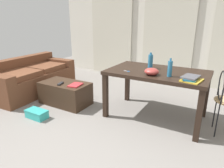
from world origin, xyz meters
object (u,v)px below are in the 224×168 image
(bowl, at_px, (152,72))
(tv_remote_primary, at_px, (60,84))
(magazine, at_px, (75,85))
(shoebox, at_px, (37,114))
(bottle_far, at_px, (150,61))
(scissors, at_px, (127,71))
(couch, at_px, (31,78))
(craft_table, at_px, (157,77))
(book_stack, at_px, (191,79))
(coffee_table, at_px, (65,93))
(bottle_near, at_px, (170,69))

(bowl, relative_size, tv_remote_primary, 1.22)
(magazine, height_order, shoebox, magazine)
(tv_remote_primary, xyz_separation_m, magazine, (0.27, 0.08, -0.00))
(bottle_far, xyz_separation_m, shoebox, (-1.42, -1.06, -0.79))
(bottle_far, xyz_separation_m, scissors, (-0.23, -0.34, -0.11))
(couch, distance_m, bowl, 2.67)
(bottle_far, relative_size, tv_remote_primary, 1.52)
(couch, xyz_separation_m, craft_table, (2.63, 0.18, 0.36))
(book_stack, relative_size, shoebox, 0.86)
(coffee_table, xyz_separation_m, scissors, (1.19, 0.07, 0.54))
(scissors, xyz_separation_m, shoebox, (-1.19, -0.72, -0.68))
(tv_remote_primary, height_order, shoebox, tv_remote_primary)
(tv_remote_primary, bearing_deg, bottle_near, -11.41)
(scissors, distance_m, tv_remote_primary, 1.24)
(coffee_table, xyz_separation_m, book_stack, (2.07, 0.05, 0.57))
(bottle_near, bearing_deg, bottle_far, 141.16)
(bottle_near, bearing_deg, bowl, -169.78)
(scissors, relative_size, magazine, 0.41)
(scissors, bearing_deg, coffee_table, -176.54)
(bottle_far, height_order, magazine, bottle_far)
(craft_table, height_order, scissors, scissors)
(bowl, distance_m, magazine, 1.34)
(coffee_table, relative_size, craft_table, 0.61)
(bowl, bearing_deg, bottle_far, 112.54)
(book_stack, height_order, shoebox, book_stack)
(coffee_table, xyz_separation_m, tv_remote_primary, (0.01, -0.10, 0.21))
(bowl, bearing_deg, tv_remote_primary, -173.79)
(bowl, bearing_deg, shoebox, -155.48)
(book_stack, bearing_deg, bowl, 178.63)
(bottle_far, bearing_deg, book_stack, -28.38)
(couch, distance_m, craft_table, 2.66)
(couch, relative_size, book_stack, 6.03)
(bottle_near, bearing_deg, coffee_table, -176.59)
(bottle_near, relative_size, tv_remote_primary, 1.52)
(coffee_table, bearing_deg, scissors, 3.46)
(bottle_far, distance_m, book_stack, 0.75)
(bottle_near, bearing_deg, shoebox, -157.20)
(scissors, xyz_separation_m, magazine, (-0.91, -0.10, -0.34))
(bottle_near, distance_m, tv_remote_primary, 1.85)
(craft_table, height_order, bowl, bowl)
(couch, distance_m, scissors, 2.30)
(bottle_far, bearing_deg, magazine, -159.07)
(bottle_near, bearing_deg, magazine, -174.91)
(bottle_far, distance_m, shoebox, 1.94)
(bowl, bearing_deg, couch, 178.48)
(magazine, bearing_deg, couch, 164.49)
(scissors, height_order, tv_remote_primary, scissors)
(bottle_far, bearing_deg, tv_remote_primary, -160.02)
(bottle_far, relative_size, scissors, 2.43)
(couch, relative_size, bottle_near, 7.32)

